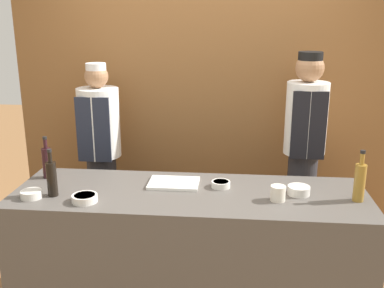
# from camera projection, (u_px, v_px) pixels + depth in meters

# --- Properties ---
(cabinet_wall) EXTENTS (3.30, 0.18, 2.40)m
(cabinet_wall) POSITION_uv_depth(u_px,v_px,m) (204.00, 108.00, 4.01)
(cabinet_wall) COLOR brown
(cabinet_wall) RESTS_ON ground_plane
(counter) EXTENTS (2.28, 0.73, 0.90)m
(counter) POSITION_uv_depth(u_px,v_px,m) (190.00, 254.00, 3.02)
(counter) COLOR #514C47
(counter) RESTS_ON ground_plane
(sauce_bowl_yellow) EXTENTS (0.12, 0.12, 0.04)m
(sauce_bowl_yellow) POSITION_uv_depth(u_px,v_px,m) (221.00, 184.00, 2.97)
(sauce_bowl_yellow) COLOR silver
(sauce_bowl_yellow) RESTS_ON counter
(sauce_bowl_orange) EXTENTS (0.16, 0.16, 0.05)m
(sauce_bowl_orange) POSITION_uv_depth(u_px,v_px,m) (85.00, 198.00, 2.74)
(sauce_bowl_orange) COLOR silver
(sauce_bowl_orange) RESTS_ON counter
(sauce_bowl_purple) EXTENTS (0.14, 0.14, 0.06)m
(sauce_bowl_purple) POSITION_uv_depth(u_px,v_px,m) (299.00, 190.00, 2.84)
(sauce_bowl_purple) COLOR silver
(sauce_bowl_purple) RESTS_ON counter
(sauce_bowl_green) EXTENTS (0.13, 0.13, 0.05)m
(sauce_bowl_green) POSITION_uv_depth(u_px,v_px,m) (31.00, 194.00, 2.79)
(sauce_bowl_green) COLOR silver
(sauce_bowl_green) RESTS_ON counter
(cutting_board) EXTENTS (0.33, 0.24, 0.02)m
(cutting_board) POSITION_uv_depth(u_px,v_px,m) (174.00, 183.00, 3.02)
(cutting_board) COLOR white
(cutting_board) RESTS_ON counter
(bottle_vinegar) EXTENTS (0.07, 0.07, 0.32)m
(bottle_vinegar) POSITION_uv_depth(u_px,v_px,m) (360.00, 181.00, 2.72)
(bottle_vinegar) COLOR olive
(bottle_vinegar) RESTS_ON counter
(bottle_soy) EXTENTS (0.06, 0.06, 0.31)m
(bottle_soy) POSITION_uv_depth(u_px,v_px,m) (52.00, 178.00, 2.80)
(bottle_soy) COLOR black
(bottle_soy) RESTS_ON counter
(bottle_wine) EXTENTS (0.07, 0.07, 0.30)m
(bottle_wine) POSITION_uv_depth(u_px,v_px,m) (47.00, 162.00, 3.12)
(bottle_wine) COLOR black
(bottle_wine) RESTS_ON counter
(cup_cream) EXTENTS (0.09, 0.09, 0.10)m
(cup_cream) POSITION_uv_depth(u_px,v_px,m) (278.00, 193.00, 2.75)
(cup_cream) COLOR silver
(cup_cream) RESTS_ON counter
(chef_left) EXTENTS (0.34, 0.34, 1.63)m
(chef_left) POSITION_uv_depth(u_px,v_px,m) (101.00, 153.00, 3.76)
(chef_left) COLOR #28282D
(chef_left) RESTS_ON ground_plane
(chef_right) EXTENTS (0.33, 0.33, 1.73)m
(chef_right) POSITION_uv_depth(u_px,v_px,m) (304.00, 150.00, 3.58)
(chef_right) COLOR #28282D
(chef_right) RESTS_ON ground_plane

